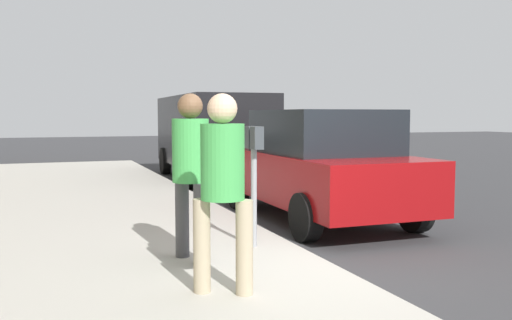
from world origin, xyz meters
name	(u,v)px	position (x,y,z in m)	size (l,w,h in m)	color
ground_plane	(325,273)	(0.00, 0.00, 0.00)	(80.00, 80.00, 0.00)	#38383A
sidewalk_slab	(21,299)	(0.00, 3.00, 0.07)	(28.00, 6.00, 0.15)	#B7B2A8
parking_meter	(254,160)	(0.82, 0.50, 1.17)	(0.36, 0.12, 1.41)	gray
pedestrian_at_meter	(191,163)	(0.48, 1.34, 1.19)	(0.52, 0.38, 1.77)	#47474C
pedestrian_bystander	(223,178)	(-0.69, 1.36, 1.16)	(0.38, 0.47, 1.72)	tan
parked_sedan_near	(318,165)	(2.79, -1.35, 0.89)	(4.42, 2.00, 1.77)	maroon
parked_van_far	(212,132)	(8.87, -1.35, 1.26)	(5.27, 2.27, 2.18)	black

